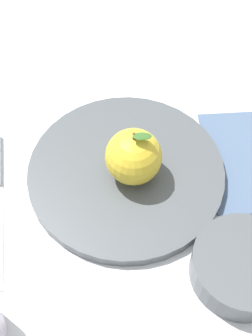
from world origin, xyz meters
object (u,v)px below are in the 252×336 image
object	(u,v)px
linen_napkin	(251,159)
side_bowl	(243,265)
apple	(134,157)
dinner_plate	(126,173)

from	to	relation	value
linen_napkin	side_bowl	bearing A→B (deg)	-89.52
linen_napkin	apple	bearing A→B (deg)	-155.31
apple	linen_napkin	distance (m)	0.18
dinner_plate	linen_napkin	world-z (taller)	dinner_plate
dinner_plate	linen_napkin	xyz separation A→B (m)	(0.16, 0.07, -0.01)
apple	linen_napkin	world-z (taller)	apple
dinner_plate	linen_napkin	size ratio (longest dim) A/B	1.53
dinner_plate	linen_napkin	bearing A→B (deg)	22.44
dinner_plate	side_bowl	bearing A→B (deg)	-32.73
linen_napkin	dinner_plate	bearing A→B (deg)	-157.56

